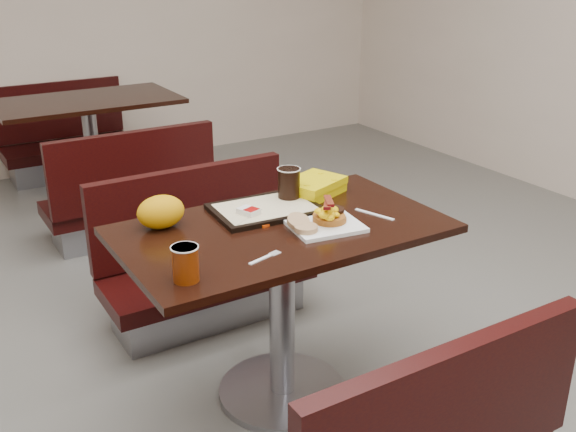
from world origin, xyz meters
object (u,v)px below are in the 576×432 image
bench_near_n (207,253)px  paper_bag (161,212)px  tray (265,209)px  coffee_cup_far (289,183)px  bench_far_n (67,132)px  bench_near_s (398,417)px  table_far (93,152)px  pancake_stack (330,218)px  hashbrown_sleeve_left (248,211)px  bench_far_s (125,182)px  knife (374,214)px  platter (326,226)px  fork (260,259)px  coffee_cup_near (185,264)px  clamshell (314,187)px  table_near (282,314)px

bench_near_n → paper_bag: size_ratio=5.63×
tray → coffee_cup_far: size_ratio=3.33×
bench_far_n → bench_near_s: bearing=-90.0°
table_far → tray: tray is taller
pancake_stack → hashbrown_sleeve_left: bearing=137.0°
bench_far_s → knife: bearing=-79.7°
bench_far_n → platter: 3.43m
paper_bag → fork: bearing=-67.7°
platter → pancake_stack: pancake_stack is taller
coffee_cup_near → clamshell: size_ratio=0.48×
bench_near_s → paper_bag: 1.09m
knife → table_far: bearing=168.6°
coffee_cup_far → paper_bag: bearing=178.7°
pancake_stack → tray: size_ratio=0.31×
bench_far_s → bench_far_n: (0.00, 1.40, 0.00)m
table_far → pancake_stack: (0.16, -2.68, 0.40)m
bench_near_n → knife: size_ratio=5.79×
table_near → coffee_cup_near: coffee_cup_near is taller
clamshell → paper_bag: bearing=160.0°
bench_near_s → pancake_stack: bearing=75.7°
paper_bag → bench_far_s: bearing=77.1°
fork → paper_bag: (-0.18, 0.43, 0.06)m
pancake_stack → bench_far_s: bearing=94.6°
coffee_cup_near → coffee_cup_far: (0.63, 0.43, 0.02)m
tray → fork: bearing=-117.5°
tray → coffee_cup_far: coffee_cup_far is taller
fork → bench_near_n: bearing=61.8°
bench_far_n → coffee_cup_near: 3.58m
bench_near_n → clamshell: clamshell is taller
pancake_stack → hashbrown_sleeve_left: size_ratio=1.62×
bench_near_n → bench_far_n: bearing=90.0°
table_far → fork: size_ratio=8.85×
table_far → knife: bearing=-82.3°
hashbrown_sleeve_left → table_near: bearing=-81.4°
bench_far_s → tray: bearing=-89.3°
fork → coffee_cup_far: size_ratio=1.12×
knife → tray: 0.42m
table_near → coffee_cup_near: (-0.47, -0.22, 0.43)m
coffee_cup_far → paper_bag: coffee_cup_far is taller
bench_near_n → paper_bag: bearing=-128.5°
coffee_cup_near → coffee_cup_far: bearing=34.1°
bench_far_n → hashbrown_sleeve_left: bearing=-91.3°
bench_near_s → paper_bag: (-0.38, 0.92, 0.45)m
pancake_stack → bench_far_n: bearing=92.7°
fork → coffee_cup_far: 0.56m
platter → hashbrown_sleeve_left: bearing=138.3°
tray → paper_bag: 0.41m
bench_far_s → platter: platter is taller
clamshell → platter: bearing=-137.2°
bench_far_n → fork: 3.54m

